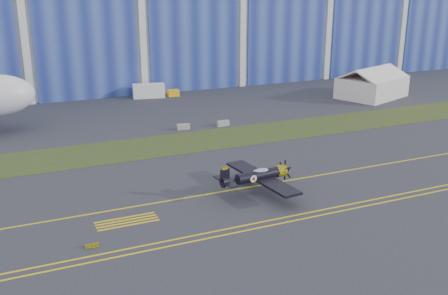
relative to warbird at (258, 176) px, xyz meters
name	(u,v)px	position (x,y,z in m)	size (l,w,h in m)	color
ground	(255,169)	(3.14, 6.61, -1.90)	(260.00, 260.00, 0.00)	#30313C
grass_median	(211,139)	(3.14, 20.61, -1.88)	(260.00, 10.00, 0.02)	#475128
hangar	(116,13)	(3.14, 78.39, 13.06)	(220.00, 45.70, 30.00)	silver
taxiway_centreline	(275,183)	(3.14, 1.61, -1.89)	(200.00, 0.20, 0.02)	yellow
edge_line_near	(323,215)	(3.14, -7.89, -1.89)	(80.00, 0.20, 0.02)	yellow
edge_line_far	(317,211)	(3.14, -6.89, -1.89)	(80.00, 0.20, 0.02)	yellow
hold_short_ladder	(127,221)	(-14.86, -1.49, -1.89)	(6.00, 2.40, 0.02)	yellow
guard_board_left	(92,246)	(-18.86, -5.39, -1.73)	(1.20, 0.15, 0.35)	yellow
warbird	(258,176)	(0.00, 0.00, 0.00)	(10.79, 12.58, 3.46)	black
tent	(372,82)	(43.58, 34.79, 1.14)	(15.61, 13.56, 6.08)	white
shipping_container	(149,91)	(2.98, 52.53, -0.56)	(6.19, 2.48, 2.68)	white
tug	(173,93)	(7.80, 51.77, -1.25)	(2.24, 1.40, 1.30)	#FFAF12
gse_box	(360,76)	(53.56, 51.34, -0.94)	(3.20, 1.71, 1.92)	#90A8A2
barrier_a	(183,127)	(1.20, 27.26, -1.45)	(2.00, 0.60, 0.90)	#9C9699
barrier_b	(223,123)	(7.69, 26.66, -1.45)	(2.00, 0.60, 0.90)	#919B95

